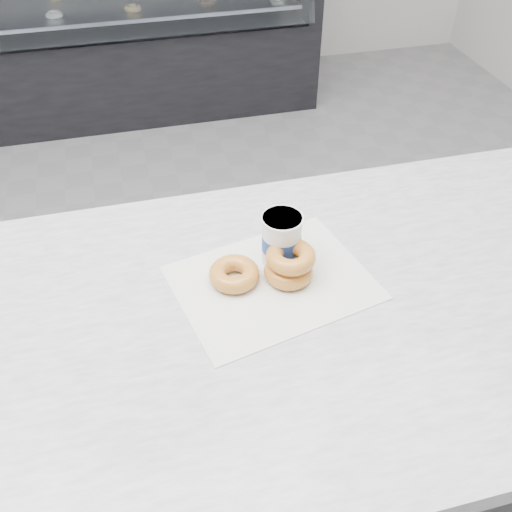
{
  "coord_description": "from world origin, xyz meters",
  "views": [
    {
      "loc": [
        0.06,
        -1.24,
        1.62
      ],
      "look_at": [
        0.25,
        -0.5,
        0.94
      ],
      "focal_mm": 40.0,
      "sensor_mm": 36.0,
      "label": 1
    }
  ],
  "objects_px": {
    "counter": "(154,476)",
    "donut_stack": "(290,264)",
    "donut_single": "(234,274)",
    "coffee_cup": "(281,239)",
    "display_case": "(97,22)"
  },
  "relations": [
    {
      "from": "donut_stack",
      "to": "coffee_cup",
      "type": "relative_size",
      "value": 0.94
    },
    {
      "from": "counter",
      "to": "donut_stack",
      "type": "height_order",
      "value": "donut_stack"
    },
    {
      "from": "display_case",
      "to": "coffee_cup",
      "type": "distance_m",
      "value": 2.66
    },
    {
      "from": "display_case",
      "to": "donut_stack",
      "type": "height_order",
      "value": "display_case"
    },
    {
      "from": "display_case",
      "to": "donut_stack",
      "type": "xyz_separation_m",
      "value": [
        0.31,
        -2.64,
        0.44
      ]
    },
    {
      "from": "counter",
      "to": "coffee_cup",
      "type": "relative_size",
      "value": 29.76
    },
    {
      "from": "counter",
      "to": "donut_stack",
      "type": "relative_size",
      "value": 31.77
    },
    {
      "from": "counter",
      "to": "donut_stack",
      "type": "bearing_deg",
      "value": 13.91
    },
    {
      "from": "counter",
      "to": "donut_single",
      "type": "bearing_deg",
      "value": 23.59
    },
    {
      "from": "donut_stack",
      "to": "counter",
      "type": "bearing_deg",
      "value": -166.09
    },
    {
      "from": "donut_single",
      "to": "donut_stack",
      "type": "height_order",
      "value": "donut_stack"
    },
    {
      "from": "display_case",
      "to": "coffee_cup",
      "type": "height_order",
      "value": "display_case"
    },
    {
      "from": "counter",
      "to": "donut_single",
      "type": "distance_m",
      "value": 0.52
    },
    {
      "from": "donut_single",
      "to": "donut_stack",
      "type": "distance_m",
      "value": 0.1
    },
    {
      "from": "counter",
      "to": "donut_stack",
      "type": "xyz_separation_m",
      "value": [
        0.31,
        0.08,
        0.48
      ]
    }
  ]
}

